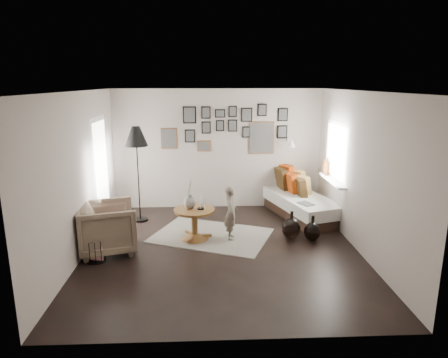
{
  "coord_description": "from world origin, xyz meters",
  "views": [
    {
      "loc": [
        -0.25,
        -6.2,
        2.74
      ],
      "look_at": [
        0.05,
        0.5,
        1.1
      ],
      "focal_mm": 32.0,
      "sensor_mm": 36.0,
      "label": 1
    }
  ],
  "objects_px": {
    "pedestal_table": "(195,225)",
    "magazine_basket": "(96,250)",
    "daybed": "(301,201)",
    "child": "(231,213)",
    "armchair": "(108,228)",
    "demijohn_large": "(291,228)",
    "vase": "(190,200)",
    "floor_lamp": "(136,140)",
    "demijohn_small": "(312,231)"
  },
  "relations": [
    {
      "from": "pedestal_table",
      "to": "armchair",
      "type": "xyz_separation_m",
      "value": [
        -1.41,
        -0.44,
        0.15
      ]
    },
    {
      "from": "pedestal_table",
      "to": "armchair",
      "type": "height_order",
      "value": "armchair"
    },
    {
      "from": "magazine_basket",
      "to": "demijohn_large",
      "type": "distance_m",
      "value": 3.34
    },
    {
      "from": "vase",
      "to": "demijohn_large",
      "type": "height_order",
      "value": "vase"
    },
    {
      "from": "floor_lamp",
      "to": "child",
      "type": "height_order",
      "value": "floor_lamp"
    },
    {
      "from": "demijohn_large",
      "to": "demijohn_small",
      "type": "distance_m",
      "value": 0.37
    },
    {
      "from": "armchair",
      "to": "child",
      "type": "height_order",
      "value": "child"
    },
    {
      "from": "daybed",
      "to": "vase",
      "type": "bearing_deg",
      "value": -168.98
    },
    {
      "from": "pedestal_table",
      "to": "daybed",
      "type": "xyz_separation_m",
      "value": [
        2.18,
        1.22,
        0.05
      ]
    },
    {
      "from": "pedestal_table",
      "to": "demijohn_large",
      "type": "distance_m",
      "value": 1.72
    },
    {
      "from": "daybed",
      "to": "pedestal_table",
      "type": "bearing_deg",
      "value": -167.71
    },
    {
      "from": "vase",
      "to": "armchair",
      "type": "xyz_separation_m",
      "value": [
        -1.33,
        -0.46,
        -0.31
      ]
    },
    {
      "from": "armchair",
      "to": "demijohn_small",
      "type": "bearing_deg",
      "value": -100.75
    },
    {
      "from": "pedestal_table",
      "to": "floor_lamp",
      "type": "bearing_deg",
      "value": 136.81
    },
    {
      "from": "floor_lamp",
      "to": "demijohn_small",
      "type": "bearing_deg",
      "value": -20.77
    },
    {
      "from": "daybed",
      "to": "demijohn_small",
      "type": "height_order",
      "value": "daybed"
    },
    {
      "from": "armchair",
      "to": "demijohn_large",
      "type": "distance_m",
      "value": 3.17
    },
    {
      "from": "daybed",
      "to": "child",
      "type": "bearing_deg",
      "value": -158.52
    },
    {
      "from": "daybed",
      "to": "demijohn_small",
      "type": "bearing_deg",
      "value": -111.47
    },
    {
      "from": "vase",
      "to": "floor_lamp",
      "type": "distance_m",
      "value": 1.75
    },
    {
      "from": "pedestal_table",
      "to": "magazine_basket",
      "type": "distance_m",
      "value": 1.73
    },
    {
      "from": "pedestal_table",
      "to": "floor_lamp",
      "type": "xyz_separation_m",
      "value": [
        -1.13,
        1.06,
        1.38
      ]
    },
    {
      "from": "armchair",
      "to": "demijohn_small",
      "type": "xyz_separation_m",
      "value": [
        3.48,
        0.29,
        -0.24
      ]
    },
    {
      "from": "floor_lamp",
      "to": "demijohn_small",
      "type": "xyz_separation_m",
      "value": [
        3.21,
        -1.22,
        -1.47
      ]
    },
    {
      "from": "magazine_basket",
      "to": "demijohn_small",
      "type": "relative_size",
      "value": 0.78
    },
    {
      "from": "demijohn_large",
      "to": "armchair",
      "type": "bearing_deg",
      "value": -172.58
    },
    {
      "from": "pedestal_table",
      "to": "armchair",
      "type": "relative_size",
      "value": 0.8
    },
    {
      "from": "vase",
      "to": "magazine_basket",
      "type": "bearing_deg",
      "value": -150.11
    },
    {
      "from": "floor_lamp",
      "to": "magazine_basket",
      "type": "bearing_deg",
      "value": -101.85
    },
    {
      "from": "demijohn_large",
      "to": "child",
      "type": "xyz_separation_m",
      "value": [
        -1.08,
        0.03,
        0.29
      ]
    },
    {
      "from": "vase",
      "to": "demijohn_large",
      "type": "xyz_separation_m",
      "value": [
        1.8,
        -0.05,
        -0.53
      ]
    },
    {
      "from": "armchair",
      "to": "magazine_basket",
      "type": "height_order",
      "value": "armchair"
    },
    {
      "from": "armchair",
      "to": "floor_lamp",
      "type": "distance_m",
      "value": 1.96
    },
    {
      "from": "armchair",
      "to": "floor_lamp",
      "type": "relative_size",
      "value": 0.47
    },
    {
      "from": "floor_lamp",
      "to": "child",
      "type": "distance_m",
      "value": 2.37
    },
    {
      "from": "magazine_basket",
      "to": "child",
      "type": "xyz_separation_m",
      "value": [
        2.17,
        0.81,
        0.31
      ]
    },
    {
      "from": "child",
      "to": "vase",
      "type": "bearing_deg",
      "value": 87.48
    },
    {
      "from": "pedestal_table",
      "to": "magazine_basket",
      "type": "bearing_deg",
      "value": -152.0
    },
    {
      "from": "floor_lamp",
      "to": "pedestal_table",
      "type": "bearing_deg",
      "value": -43.19
    },
    {
      "from": "vase",
      "to": "armchair",
      "type": "distance_m",
      "value": 1.44
    },
    {
      "from": "vase",
      "to": "demijohn_small",
      "type": "distance_m",
      "value": 2.23
    },
    {
      "from": "vase",
      "to": "demijohn_small",
      "type": "xyz_separation_m",
      "value": [
        2.15,
        -0.17,
        -0.55
      ]
    },
    {
      "from": "magazine_basket",
      "to": "child",
      "type": "relative_size",
      "value": 0.37
    },
    {
      "from": "pedestal_table",
      "to": "armchair",
      "type": "distance_m",
      "value": 1.49
    },
    {
      "from": "vase",
      "to": "floor_lamp",
      "type": "xyz_separation_m",
      "value": [
        -1.05,
        1.04,
        0.92
      ]
    },
    {
      "from": "floor_lamp",
      "to": "demijohn_small",
      "type": "distance_m",
      "value": 3.73
    },
    {
      "from": "armchair",
      "to": "demijohn_small",
      "type": "distance_m",
      "value": 3.5
    },
    {
      "from": "pedestal_table",
      "to": "daybed",
      "type": "relative_size",
      "value": 0.34
    },
    {
      "from": "pedestal_table",
      "to": "magazine_basket",
      "type": "xyz_separation_m",
      "value": [
        -1.53,
        -0.81,
        -0.09
      ]
    },
    {
      "from": "child",
      "to": "magazine_basket",
      "type": "bearing_deg",
      "value": 109.57
    }
  ]
}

